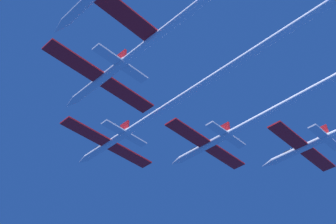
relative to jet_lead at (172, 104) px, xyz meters
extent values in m
cylinder|color=white|center=(0.00, 13.33, -0.02)|extent=(1.06, 9.64, 1.06)
cone|color=white|center=(0.00, 19.21, -0.02)|extent=(1.04, 2.12, 1.04)
ellipsoid|color=black|center=(0.00, 15.45, 0.43)|extent=(0.74, 1.93, 0.53)
cube|color=red|center=(-4.19, 12.85, -0.02)|extent=(7.33, 2.12, 0.23)
cube|color=red|center=(4.19, 12.85, -0.02)|extent=(7.33, 2.12, 0.23)
cube|color=red|center=(0.00, 9.48, 1.28)|extent=(0.28, 1.73, 1.54)
cube|color=white|center=(-2.18, 9.28, -0.02)|extent=(3.30, 1.27, 0.23)
cube|color=white|center=(2.18, 9.28, -0.02)|extent=(3.30, 1.27, 0.23)
cylinder|color=white|center=(0.00, -9.62, -0.02)|extent=(0.95, 36.26, 0.95)
cylinder|color=white|center=(-9.46, 3.19, -0.27)|extent=(1.06, 9.64, 1.06)
cone|color=white|center=(-9.46, 9.07, -0.27)|extent=(1.04, 2.12, 1.04)
ellipsoid|color=black|center=(-9.46, 5.31, 0.18)|extent=(0.74, 1.93, 0.53)
cube|color=red|center=(-13.65, 2.71, -0.27)|extent=(7.33, 2.12, 0.23)
cube|color=red|center=(-5.27, 2.71, -0.27)|extent=(7.33, 2.12, 0.23)
cube|color=red|center=(-9.46, -0.67, 1.03)|extent=(0.28, 1.73, 1.54)
cube|color=white|center=(-11.64, -0.86, -0.27)|extent=(3.30, 1.27, 0.23)
cube|color=white|center=(-7.28, -0.86, -0.27)|extent=(3.30, 1.27, 0.23)
cylinder|color=white|center=(10.17, 2.98, -0.24)|extent=(1.06, 9.64, 1.06)
cone|color=white|center=(10.17, 8.86, -0.24)|extent=(1.04, 2.12, 1.04)
ellipsoid|color=black|center=(10.17, 5.10, 0.21)|extent=(0.74, 1.93, 0.53)
cube|color=red|center=(5.97, 2.50, -0.24)|extent=(7.33, 2.12, 0.23)
cube|color=red|center=(14.36, 2.50, -0.24)|extent=(7.33, 2.12, 0.23)
cube|color=red|center=(10.17, -0.87, 1.06)|extent=(0.28, 1.73, 1.54)
cube|color=white|center=(7.99, -1.07, -0.24)|extent=(3.30, 1.27, 0.23)
cube|color=white|center=(12.34, -1.07, -0.24)|extent=(3.30, 1.27, 0.23)
cone|color=white|center=(-17.55, 0.02, -0.03)|extent=(1.04, 2.12, 1.04)
ellipsoid|color=black|center=(-17.55, -3.74, 0.42)|extent=(0.74, 1.93, 0.53)
cube|color=red|center=(-13.36, -6.34, -0.03)|extent=(7.33, 2.12, 0.23)
cylinder|color=white|center=(20.44, -6.89, -0.34)|extent=(1.06, 9.64, 1.06)
cone|color=white|center=(20.44, -1.01, -0.34)|extent=(1.04, 2.12, 1.04)
ellipsoid|color=black|center=(20.44, -4.77, 0.11)|extent=(0.74, 1.93, 0.53)
cube|color=red|center=(16.25, -7.37, -0.34)|extent=(7.33, 2.12, 0.23)
cube|color=red|center=(24.63, -7.37, -0.34)|extent=(7.33, 2.12, 0.23)
cube|color=red|center=(20.44, -10.75, 0.96)|extent=(0.28, 1.73, 1.54)
cube|color=white|center=(18.26, -10.94, -0.34)|extent=(3.30, 1.27, 0.23)
cube|color=white|center=(22.62, -10.94, -0.34)|extent=(3.30, 1.27, 0.23)
camera|label=1|loc=(-30.40, -28.92, -36.69)|focal=45.52mm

